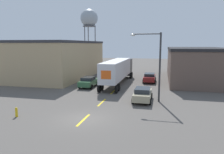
{
  "coord_description": "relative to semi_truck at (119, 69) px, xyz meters",
  "views": [
    {
      "loc": [
        6.29,
        -16.72,
        6.26
      ],
      "look_at": [
        0.39,
        8.57,
        2.34
      ],
      "focal_mm": 35.0,
      "sensor_mm": 36.0,
      "label": 1
    }
  ],
  "objects": [
    {
      "name": "fire_hydrant",
      "position": [
        -5.42,
        -17.9,
        -1.92
      ],
      "size": [
        0.22,
        0.22,
        0.85
      ],
      "color": "gold",
      "rests_on": "ground_plane"
    },
    {
      "name": "parked_car_left_far",
      "position": [
        -3.7,
        -3.84,
        -1.54
      ],
      "size": [
        2.02,
        4.37,
        1.51
      ],
      "color": "#2D5B38",
      "rests_on": "ground_plane"
    },
    {
      "name": "parked_car_right_near",
      "position": [
        4.78,
        -10.16,
        -1.54
      ],
      "size": [
        2.02,
        4.37,
        1.51
      ],
      "color": "tan",
      "rests_on": "ground_plane"
    },
    {
      "name": "water_tower",
      "position": [
        -17.29,
        36.4,
        12.22
      ],
      "size": [
        5.74,
        5.74,
        17.63
      ],
      "color": "#47474C",
      "rests_on": "ground_plane"
    },
    {
      "name": "street_lamp",
      "position": [
        6.08,
        -9.88,
        2.11
      ],
      "size": [
        3.34,
        0.32,
        7.48
      ],
      "color": "#2D2D30",
      "rests_on": "ground_plane"
    },
    {
      "name": "semi_truck",
      "position": [
        0.0,
        0.0,
        0.0
      ],
      "size": [
        2.62,
        15.69,
        3.81
      ],
      "rotation": [
        0.0,
        0.0,
        -0.0
      ],
      "color": "black",
      "rests_on": "ground_plane"
    },
    {
      "name": "road_centerline",
      "position": [
        0.54,
        -11.73,
        -2.33
      ],
      "size": [
        0.2,
        14.26,
        0.01
      ],
      "color": "yellow",
      "rests_on": "ground_plane"
    },
    {
      "name": "warehouse_right",
      "position": [
        12.51,
        6.54,
        0.49
      ],
      "size": [
        9.46,
        20.51,
        5.65
      ],
      "color": "brown",
      "rests_on": "ground_plane"
    },
    {
      "name": "ground_plane",
      "position": [
        0.54,
        -17.08,
        -2.34
      ],
      "size": [
        160.0,
        160.0,
        0.0
      ],
      "primitive_type": "plane",
      "color": "#56514C"
    },
    {
      "name": "parked_car_right_far",
      "position": [
        4.78,
        2.32,
        -1.54
      ],
      "size": [
        2.02,
        4.37,
        1.51
      ],
      "color": "maroon",
      "rests_on": "ground_plane"
    },
    {
      "name": "warehouse_left",
      "position": [
        -13.18,
        4.49,
        1.09
      ],
      "size": [
        12.96,
        21.15,
        6.84
      ],
      "color": "tan",
      "rests_on": "ground_plane"
    }
  ]
}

